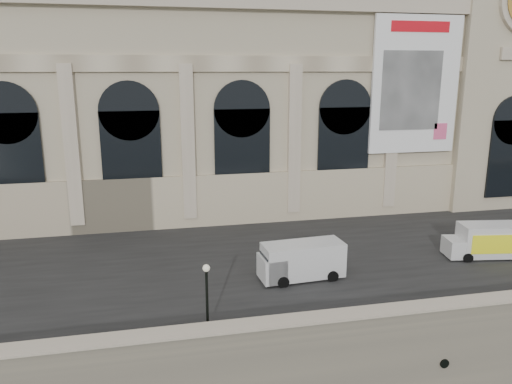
{
  "coord_description": "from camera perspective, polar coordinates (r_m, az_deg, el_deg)",
  "views": [
    {
      "loc": [
        -2.44,
        -23.27,
        20.54
      ],
      "look_at": [
        7.35,
        22.0,
        9.09
      ],
      "focal_mm": 35.0,
      "sensor_mm": 36.0,
      "label": 1
    }
  ],
  "objects": [
    {
      "name": "museum",
      "position": [
        54.26,
        -16.33,
        12.48
      ],
      "size": [
        69.0,
        18.7,
        29.1
      ],
      "color": "#BAAC8F",
      "rests_on": "quay"
    },
    {
      "name": "clock_pavilion",
      "position": [
        62.91,
        24.13,
        15.35
      ],
      "size": [
        13.0,
        14.72,
        36.7
      ],
      "color": "#BAAC8F",
      "rests_on": "quay"
    },
    {
      "name": "van_c",
      "position": [
        35.62,
        4.81,
        -7.89
      ],
      "size": [
        6.1,
        2.79,
        2.65
      ],
      "color": "silver",
      "rests_on": "quay"
    },
    {
      "name": "street",
      "position": [
        40.07,
        -7.95,
        -7.48
      ],
      "size": [
        160.0,
        24.0,
        0.06
      ],
      "primitive_type": "cube",
      "color": "#2D2D2D",
      "rests_on": "quay"
    },
    {
      "name": "lamp_right",
      "position": [
        28.65,
        -5.62,
        -12.06
      ],
      "size": [
        0.42,
        0.42,
        4.09
      ],
      "color": "black",
      "rests_on": "quay"
    },
    {
      "name": "quay",
      "position": [
        60.9,
        -9.4,
        -3.04
      ],
      "size": [
        160.0,
        70.0,
        6.0
      ],
      "primitive_type": "cube",
      "color": "gray",
      "rests_on": "ground"
    },
    {
      "name": "parapet",
      "position": [
        27.74,
        -5.74,
        -16.31
      ],
      "size": [
        160.0,
        1.4,
        1.21
      ],
      "color": "gray",
      "rests_on": "quay"
    },
    {
      "name": "box_truck",
      "position": [
        43.61,
        25.24,
        -5.06
      ],
      "size": [
        7.02,
        3.25,
        2.73
      ],
      "color": "silver",
      "rests_on": "quay"
    }
  ]
}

